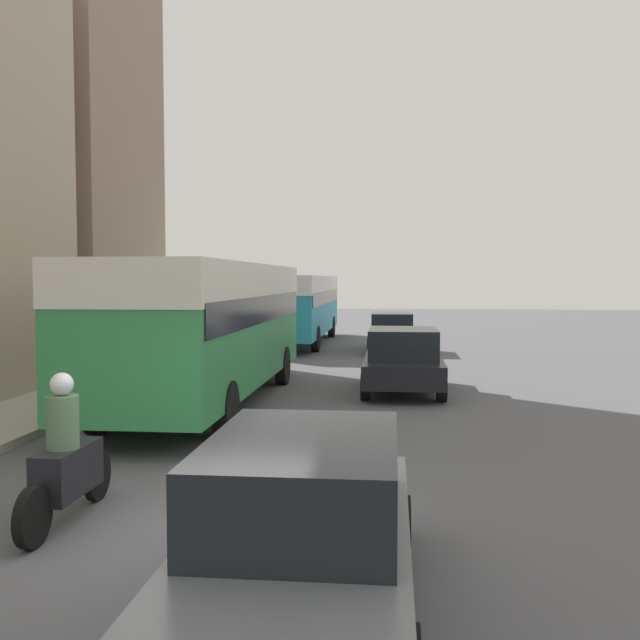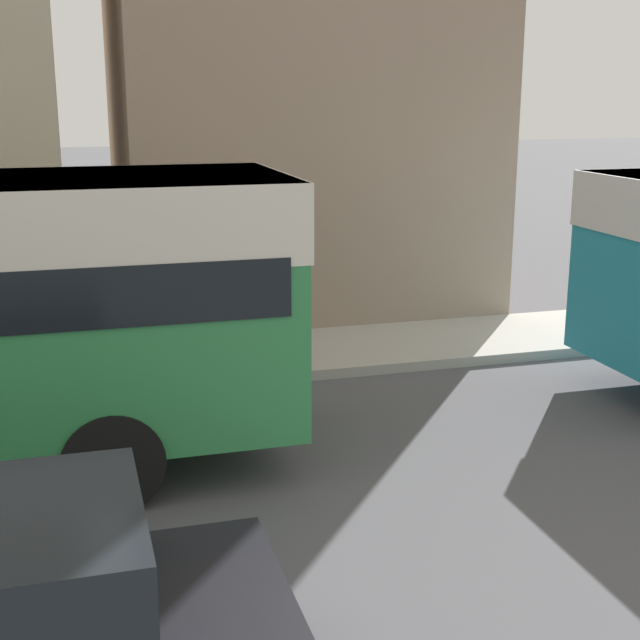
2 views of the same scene
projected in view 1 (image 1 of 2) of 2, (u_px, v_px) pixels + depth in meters
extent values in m
plane|color=#515156|center=(192.00, 533.00, 7.78)|extent=(120.00, 120.00, 0.00)
cube|color=gray|center=(50.00, 166.00, 23.17)|extent=(5.58, 6.38, 12.89)
cube|color=#2D8447|center=(207.00, 323.00, 15.68)|extent=(2.54, 10.28, 2.61)
cube|color=silver|center=(207.00, 282.00, 15.63)|extent=(2.57, 10.33, 0.78)
cube|color=black|center=(207.00, 309.00, 15.66)|extent=(2.59, 9.86, 0.57)
cylinder|color=black|center=(196.00, 364.00, 19.04)|extent=(0.28, 1.00, 1.00)
cylinder|color=black|center=(282.00, 365.00, 18.79)|extent=(0.28, 1.00, 1.00)
cylinder|color=black|center=(98.00, 407.00, 12.71)|extent=(0.28, 1.00, 1.00)
cylinder|color=black|center=(226.00, 409.00, 12.47)|extent=(0.28, 1.00, 1.00)
cube|color=teal|center=(298.00, 304.00, 30.70)|extent=(2.45, 11.26, 2.42)
cube|color=white|center=(298.00, 284.00, 30.65)|extent=(2.47, 11.32, 0.73)
cube|color=black|center=(298.00, 297.00, 30.68)|extent=(2.50, 10.81, 0.53)
cylinder|color=black|center=(285.00, 327.00, 34.35)|extent=(0.28, 1.00, 1.00)
cylinder|color=black|center=(332.00, 327.00, 34.12)|extent=(0.28, 1.00, 1.00)
cylinder|color=black|center=(257.00, 338.00, 27.42)|extent=(0.28, 1.00, 1.00)
cylinder|color=black|center=(316.00, 339.00, 27.18)|extent=(0.28, 1.00, 1.00)
cube|color=black|center=(68.00, 470.00, 8.11)|extent=(0.39, 1.10, 0.55)
cylinder|color=black|center=(97.00, 475.00, 8.92)|extent=(0.10, 0.64, 0.64)
cylinder|color=black|center=(33.00, 517.00, 7.33)|extent=(0.12, 0.64, 0.64)
cylinder|color=#4C6B4C|center=(62.00, 422.00, 7.98)|extent=(0.36, 0.36, 0.60)
sphere|color=silver|center=(62.00, 384.00, 7.95)|extent=(0.26, 0.26, 0.26)
cube|color=slate|center=(304.00, 550.00, 5.77)|extent=(1.70, 4.29, 0.51)
cube|color=black|center=(303.00, 478.00, 5.74)|extent=(1.50, 2.36, 0.68)
cylinder|color=black|center=(243.00, 522.00, 7.19)|extent=(0.22, 0.64, 0.64)
cylinder|color=black|center=(399.00, 528.00, 7.03)|extent=(0.22, 0.64, 0.64)
cube|color=black|center=(403.00, 368.00, 17.43)|extent=(1.87, 3.97, 0.54)
cube|color=black|center=(403.00, 343.00, 17.40)|extent=(1.65, 2.18, 0.71)
cylinder|color=black|center=(442.00, 388.00, 16.14)|extent=(0.22, 0.64, 0.64)
cylinder|color=black|center=(366.00, 386.00, 16.32)|extent=(0.22, 0.64, 0.64)
cylinder|color=black|center=(435.00, 373.00, 18.58)|extent=(0.22, 0.64, 0.64)
cylinder|color=black|center=(369.00, 372.00, 18.76)|extent=(0.22, 0.64, 0.64)
cube|color=navy|center=(392.00, 337.00, 27.36)|extent=(1.74, 4.35, 0.50)
cube|color=black|center=(392.00, 322.00, 27.33)|extent=(1.53, 2.39, 0.67)
cylinder|color=black|center=(372.00, 340.00, 28.80)|extent=(0.22, 0.64, 0.64)
cylinder|color=black|center=(412.00, 340.00, 28.63)|extent=(0.22, 0.64, 0.64)
cylinder|color=black|center=(370.00, 346.00, 26.12)|extent=(0.22, 0.64, 0.64)
cylinder|color=black|center=(414.00, 347.00, 25.95)|extent=(0.22, 0.64, 0.64)
cylinder|color=#232838|center=(230.00, 324.00, 35.04)|extent=(0.31, 0.31, 0.87)
cylinder|color=maroon|center=(230.00, 308.00, 34.99)|extent=(0.38, 0.38, 0.73)
sphere|color=tan|center=(230.00, 298.00, 34.96)|extent=(0.24, 0.24, 0.24)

